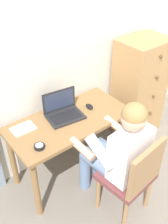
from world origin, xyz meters
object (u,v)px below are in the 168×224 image
(desk_clock, at_px, (39,146))
(dresser, at_px, (139,88))
(laptop, at_px, (63,111))
(chair, at_px, (133,176))
(person_seated, at_px, (118,149))
(desk, at_px, (70,129))
(computer_mouse, at_px, (89,106))
(notebook_pad, at_px, (23,129))

(desk_clock, bearing_deg, dresser, 9.28)
(laptop, bearing_deg, desk_clock, -148.93)
(chair, height_order, person_seated, person_seated)
(desk, height_order, chair, chair)
(computer_mouse, bearing_deg, person_seated, -98.85)
(laptop, xyz_separation_m, computer_mouse, (0.28, -0.06, -0.04))
(chair, xyz_separation_m, person_seated, (-0.02, 0.18, 0.18))
(dresser, bearing_deg, person_seated, -147.22)
(dresser, height_order, desk_clock, dresser)
(desk, xyz_separation_m, chair, (0.13, -0.73, -0.12))
(dresser, height_order, chair, dresser)
(person_seated, distance_m, laptop, 0.66)
(chair, bearing_deg, dresser, 40.11)
(desk, height_order, notebook_pad, notebook_pad)
(desk, height_order, desk_clock, desk_clock)
(person_seated, bearing_deg, chair, -84.89)
(dresser, distance_m, person_seated, 1.18)
(person_seated, bearing_deg, desk, 101.70)
(desk_clock, height_order, notebook_pad, desk_clock)
(laptop, height_order, desk_clock, laptop)
(laptop, relative_size, notebook_pad, 1.77)
(desk_clock, bearing_deg, desk, 20.76)
(dresser, distance_m, chair, 1.28)
(chair, relative_size, computer_mouse, 8.81)
(chair, bearing_deg, laptop, 99.20)
(dresser, xyz_separation_m, computer_mouse, (-0.83, -0.06, 0.12))
(laptop, bearing_deg, desk, -87.87)
(desk, height_order, computer_mouse, computer_mouse)
(desk_clock, bearing_deg, computer_mouse, 15.33)
(desk_clock, bearing_deg, notebook_pad, 88.22)
(chair, bearing_deg, computer_mouse, 79.25)
(notebook_pad, bearing_deg, chair, -57.05)
(desk, bearing_deg, laptop, 92.13)
(person_seated, xyz_separation_m, notebook_pad, (-0.52, 0.69, 0.05))
(dresser, height_order, computer_mouse, dresser)
(laptop, bearing_deg, chair, -80.80)
(desk, relative_size, computer_mouse, 11.94)
(desk, relative_size, dresser, 0.97)
(laptop, distance_m, desk_clock, 0.49)
(dresser, bearing_deg, desk, -175.35)
(desk, bearing_deg, person_seated, -78.30)
(desk, bearing_deg, dresser, 4.65)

